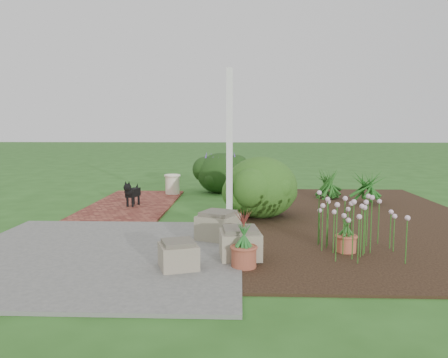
{
  "coord_description": "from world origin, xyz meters",
  "views": [
    {
      "loc": [
        0.48,
        -6.91,
        1.56
      ],
      "look_at": [
        0.2,
        0.4,
        0.7
      ],
      "focal_mm": 35.0,
      "sensor_mm": 36.0,
      "label": 1
    }
  ],
  "objects_px": {
    "black_dog": "(132,192)",
    "evergreen_shrub": "(261,186)",
    "stone_trough_near": "(178,256)",
    "cream_ceramic_urn": "(172,184)"
  },
  "relations": [
    {
      "from": "black_dog",
      "to": "evergreen_shrub",
      "type": "distance_m",
      "value": 2.62
    },
    {
      "from": "evergreen_shrub",
      "to": "stone_trough_near",
      "type": "bearing_deg",
      "value": -109.4
    },
    {
      "from": "black_dog",
      "to": "cream_ceramic_urn",
      "type": "bearing_deg",
      "value": 84.47
    },
    {
      "from": "cream_ceramic_urn",
      "to": "evergreen_shrub",
      "type": "relative_size",
      "value": 0.34
    },
    {
      "from": "stone_trough_near",
      "to": "cream_ceramic_urn",
      "type": "xyz_separation_m",
      "value": [
        -0.9,
        5.34,
        0.09
      ]
    },
    {
      "from": "black_dog",
      "to": "cream_ceramic_urn",
      "type": "distance_m",
      "value": 1.7
    },
    {
      "from": "stone_trough_near",
      "to": "cream_ceramic_urn",
      "type": "height_order",
      "value": "cream_ceramic_urn"
    },
    {
      "from": "stone_trough_near",
      "to": "evergreen_shrub",
      "type": "bearing_deg",
      "value": 70.6
    },
    {
      "from": "black_dog",
      "to": "evergreen_shrub",
      "type": "xyz_separation_m",
      "value": [
        2.47,
        -0.82,
        0.25
      ]
    },
    {
      "from": "black_dog",
      "to": "evergreen_shrub",
      "type": "height_order",
      "value": "evergreen_shrub"
    }
  ]
}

